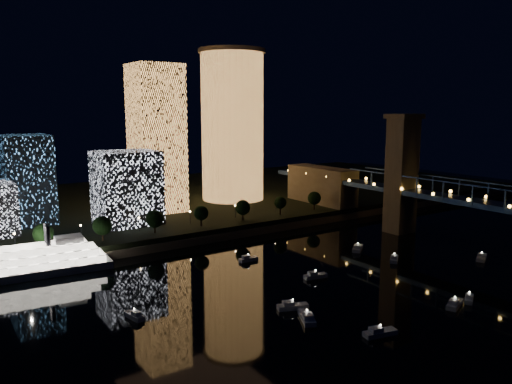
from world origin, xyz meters
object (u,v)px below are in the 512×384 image
tower_rectangular (157,139)px  truss_bridge (507,213)px  riverboat (19,264)px  tower_cylindrical (232,126)px

tower_rectangular → truss_bridge: 147.01m
riverboat → tower_cylindrical: bearing=26.6°
truss_bridge → riverboat: truss_bridge is taller
tower_cylindrical → truss_bridge: tower_cylindrical is taller
tower_cylindrical → tower_rectangular: size_ratio=1.15×
tower_rectangular → riverboat: size_ratio=1.22×
tower_cylindrical → tower_rectangular: 45.69m
tower_rectangular → riverboat: (-68.14, -49.69, -34.25)m
truss_bridge → riverboat: size_ratio=4.83×
tower_rectangular → truss_bridge: bearing=-58.3°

